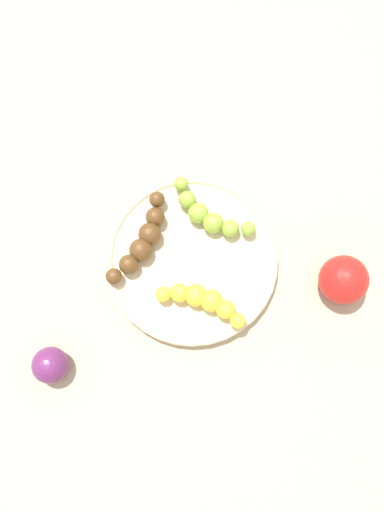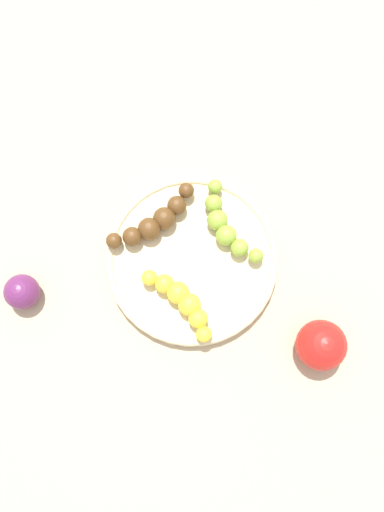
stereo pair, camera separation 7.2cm
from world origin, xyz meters
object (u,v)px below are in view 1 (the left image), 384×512
Objects in this scene: banana_green at (208,215)px; apple_red at (344,280)px; fruit_bowl at (192,260)px; banana_overripe at (143,241)px; plum_purple at (50,365)px; banana_yellow at (203,301)px.

banana_green is 1.70× the size of apple_red.
apple_red is (-0.03, -0.22, 0.02)m from fruit_bowl.
banana_green is at bearing 63.20° from apple_red.
apple_red is (-0.06, -0.29, -0.00)m from banana_overripe.
plum_purple is at bearing 106.04° from apple_red.
banana_yellow is at bearing 98.49° from apple_red.
banana_overripe reaches higher than plum_purple.
banana_overripe is 1.97× the size of apple_red.
fruit_bowl is 0.07m from banana_yellow.
banana_overripe is at bearing 72.15° from fruit_bowl.
plum_purple is (-0.22, 0.23, -0.01)m from banana_green.
apple_red is at bearing 98.28° from banana_green.
banana_yellow is (-0.07, -0.02, 0.02)m from fruit_bowl.
banana_yellow is at bearing -67.31° from plum_purple.
banana_green is 0.11m from banana_overripe.
apple_red is 0.44m from plum_purple.
banana_green is at bearing -45.66° from plum_purple.
apple_red reaches higher than plum_purple.
plum_purple is (-0.09, 0.22, -0.01)m from banana_yellow.
banana_overripe reaches higher than banana_yellow.
banana_overripe is 0.13m from banana_yellow.
fruit_bowl is at bearing -52.22° from plum_purple.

